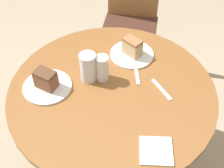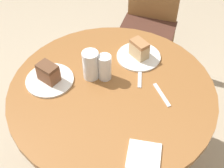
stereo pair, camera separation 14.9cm
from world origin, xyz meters
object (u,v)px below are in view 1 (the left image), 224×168
Objects in this scene: plate_near at (132,54)px; cake_slice_near at (132,47)px; cake_slice_far at (46,79)px; glass_water at (88,69)px; glass_lemonade at (102,69)px; chair at (130,22)px; plate_far at (47,87)px.

plate_near is 2.05× the size of cake_slice_near.
cake_slice_far is (-0.39, -0.29, 0.05)m from plate_near.
glass_water is at bearing 24.58° from cake_slice_far.
glass_lemonade is at bearing -123.66° from cake_slice_near.
glass_lemonade is at bearing -92.88° from chair.
chair is at bearing 94.91° from cake_slice_near.
cake_slice_far is 0.28m from glass_lemonade.
plate_far is at bearing -155.42° from glass_water.
chair is at bearing 94.91° from plate_near.
glass_water is (0.19, 0.09, 0.01)m from cake_slice_far.
glass_water is (-0.20, -0.21, 0.06)m from plate_near.
plate_far is 1.71× the size of glass_lemonade.
glass_water is at bearing 24.58° from plate_far.
cake_slice_far is (-0.39, -0.29, -0.00)m from cake_slice_near.
plate_near is (0.06, -0.65, 0.24)m from chair.
cake_slice_far is (0.00, 0.00, 0.05)m from plate_far.
plate_near is 0.98× the size of plate_far.
plate_near is 1.53× the size of glass_water.
chair is 1.04m from cake_slice_far.
glass_water is (0.19, 0.09, 0.06)m from plate_far.
plate_far is at bearing -143.07° from cake_slice_near.
cake_slice_near is 0.74× the size of glass_water.
chair is 0.70m from plate_near.
cake_slice_near is 0.29m from glass_water.
cake_slice_near is at bearing 0.00° from plate_near.
glass_lemonade is at bearing 20.55° from cake_slice_far.
glass_lemonade reaches higher than plate_far.
glass_water reaches higher than cake_slice_near.
chair reaches higher than glass_water.
glass_water reaches higher than glass_lemonade.
glass_lemonade is (-0.13, -0.20, 0.01)m from cake_slice_near.
cake_slice_far reaches higher than plate_near.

